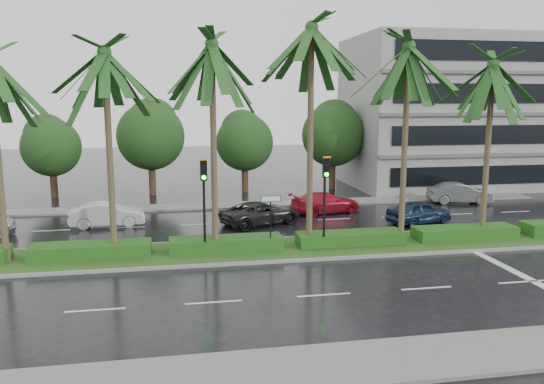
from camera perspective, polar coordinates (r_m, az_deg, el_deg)
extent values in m
plane|color=black|center=(24.32, 2.39, -6.89)|extent=(120.00, 120.00, 0.00)
cube|color=slate|center=(15.20, 11.17, -17.49)|extent=(40.00, 2.40, 0.12)
cube|color=slate|center=(35.78, -1.79, -1.35)|extent=(40.00, 2.00, 0.12)
cube|color=gray|center=(25.24, 1.89, -6.09)|extent=(36.00, 4.00, 0.14)
cube|color=#2D531B|center=(25.22, 1.89, -5.93)|extent=(35.60, 3.70, 0.02)
cube|color=#194B15|center=(24.92, -18.90, -5.94)|extent=(5.20, 1.40, 0.60)
cube|color=#194B15|center=(24.71, -4.95, -5.57)|extent=(5.20, 1.40, 0.60)
cube|color=#194B15|center=(25.92, 8.42, -4.90)|extent=(5.20, 1.40, 0.60)
cube|color=#194B15|center=(28.37, 20.02, -4.11)|extent=(5.20, 1.40, 0.60)
cube|color=silver|center=(31.31, -22.68, -3.84)|extent=(2.00, 0.12, 0.01)
cube|color=silver|center=(19.28, -18.50, -11.95)|extent=(2.00, 0.12, 0.01)
cube|color=silver|center=(30.68, -15.35, -3.70)|extent=(2.00, 0.12, 0.01)
cube|color=silver|center=(19.09, -6.29, -11.70)|extent=(2.00, 0.12, 0.01)
cube|color=silver|center=(30.56, -7.86, -3.48)|extent=(2.00, 0.12, 0.01)
cube|color=silver|center=(19.73, 5.60, -10.96)|extent=(2.00, 0.12, 0.01)
cube|color=silver|center=(30.96, -0.43, -3.21)|extent=(2.00, 0.12, 0.01)
cube|color=silver|center=(21.12, 16.26, -9.89)|extent=(2.00, 0.12, 0.01)
cube|color=silver|center=(31.87, 6.68, -2.91)|extent=(2.00, 0.12, 0.01)
cube|color=silver|center=(23.13, 25.28, -8.73)|extent=(2.00, 0.12, 0.01)
cube|color=silver|center=(33.23, 13.31, -2.58)|extent=(2.00, 0.12, 0.01)
cube|color=silver|center=(35.01, 19.33, -2.25)|extent=(2.00, 0.12, 0.01)
cube|color=silver|center=(37.12, 24.72, -1.93)|extent=(2.00, 0.12, 0.01)
cube|color=silver|center=(24.96, 23.57, -7.27)|extent=(0.40, 6.00, 0.01)
cylinder|color=#443C27|center=(25.72, -26.66, -6.16)|extent=(0.40, 0.40, 0.44)
cylinder|color=#443C27|center=(24.13, -17.06, 3.64)|extent=(0.28, 0.28, 8.84)
cylinder|color=#443C27|center=(24.90, -16.57, -6.01)|extent=(0.40, 0.40, 0.44)
cylinder|color=#443C27|center=(23.79, -6.29, 4.40)|extent=(0.28, 0.28, 9.24)
cylinder|color=#443C27|center=(24.59, -6.10, -5.85)|extent=(0.40, 0.40, 0.44)
cylinder|color=#443C27|center=(24.76, 4.14, 5.63)|extent=(0.28, 0.28, 10.08)
cylinder|color=#443C27|center=(25.57, 4.00, -5.21)|extent=(0.40, 0.40, 0.44)
cylinder|color=#443C27|center=(25.90, 14.07, 4.67)|extent=(0.28, 0.28, 9.30)
cylinder|color=#443C27|center=(26.65, 13.68, -4.85)|extent=(0.40, 0.40, 0.44)
cylinder|color=#443C27|center=(28.33, 22.14, 3.92)|extent=(0.28, 0.28, 8.57)
cylinder|color=#443C27|center=(28.98, 21.63, -4.09)|extent=(0.40, 0.40, 0.44)
cylinder|color=black|center=(23.72, -7.28, -2.77)|extent=(0.12, 0.12, 3.40)
cube|color=black|center=(23.17, -7.37, 2.33)|extent=(0.30, 0.18, 0.90)
cube|color=gold|center=(23.00, -7.38, 3.47)|extent=(0.34, 0.12, 0.06)
cylinder|color=black|center=(23.04, -7.37, 3.04)|extent=(0.18, 0.04, 0.18)
cylinder|color=black|center=(23.07, -7.36, 2.30)|extent=(0.18, 0.04, 0.18)
cylinder|color=#0CE519|center=(23.11, -7.34, 1.56)|extent=(0.18, 0.04, 0.18)
cylinder|color=black|center=(24.60, 5.63, -2.29)|extent=(0.12, 0.12, 3.40)
cube|color=black|center=(24.07, 5.83, 2.64)|extent=(0.30, 0.18, 0.90)
cube|color=gold|center=(23.90, 5.93, 3.74)|extent=(0.34, 0.12, 0.06)
cylinder|color=black|center=(23.94, 5.91, 3.32)|extent=(0.18, 0.04, 0.18)
cylinder|color=black|center=(23.97, 5.90, 2.61)|extent=(0.18, 0.04, 0.18)
cylinder|color=#0CE519|center=(24.01, 5.89, 1.90)|extent=(0.18, 0.04, 0.18)
cylinder|color=black|center=(24.23, -0.16, -3.39)|extent=(0.06, 0.06, 2.60)
cube|color=#0C5926|center=(23.97, -0.15, -0.73)|extent=(0.95, 0.04, 0.30)
cube|color=white|center=(23.94, -0.14, -0.74)|extent=(0.85, 0.01, 0.22)
cylinder|color=#362518|center=(41.63, -22.41, 0.83)|extent=(0.52, 0.52, 2.04)
sphere|color=#1A3D17|center=(41.34, -22.65, 4.47)|extent=(4.20, 4.20, 4.20)
sphere|color=#1A3D17|center=(41.57, -22.63, 5.62)|extent=(3.15, 3.15, 3.15)
cylinder|color=#362518|center=(40.69, -12.75, 1.41)|extent=(0.52, 0.52, 2.42)
sphere|color=#1A3D17|center=(40.36, -12.92, 5.84)|extent=(4.99, 4.99, 4.99)
sphere|color=#1A3D17|center=(40.61, -12.96, 7.24)|extent=(3.74, 3.74, 3.74)
cylinder|color=#362518|center=(40.98, -2.92, 1.50)|extent=(0.52, 0.52, 2.13)
sphere|color=#1A3D17|center=(40.68, -2.96, 5.36)|extent=(4.38, 4.38, 4.38)
sphere|color=#1A3D17|center=(40.92, -3.02, 6.58)|extent=(3.29, 3.29, 3.29)
cylinder|color=#362518|center=(42.41, 6.50, 1.90)|extent=(0.52, 0.52, 2.39)
sphere|color=#1A3D17|center=(42.10, 6.59, 6.10)|extent=(4.92, 4.92, 4.92)
sphere|color=#1A3D17|center=(42.34, 6.49, 7.42)|extent=(3.69, 3.69, 3.69)
cylinder|color=#362518|center=(44.91, 15.10, 2.11)|extent=(0.52, 0.52, 2.45)
sphere|color=#1A3D17|center=(44.61, 15.28, 6.17)|extent=(5.05, 5.05, 5.05)
sphere|color=#1A3D17|center=(44.84, 15.17, 7.45)|extent=(3.79, 3.79, 3.79)
cube|color=gray|center=(46.35, 18.49, 8.10)|extent=(16.00, 10.00, 12.00)
imported|color=#B4B4B4|center=(31.18, -17.31, -2.32)|extent=(1.77, 4.19, 1.35)
imported|color=black|center=(30.24, -1.20, -2.27)|extent=(3.87, 5.18, 1.31)
imported|color=#A41122|center=(33.48, 5.79, -1.14)|extent=(2.72, 4.78, 1.30)
imported|color=#172845|center=(31.62, 15.54, -2.07)|extent=(2.62, 4.23, 1.34)
imported|color=#5A5C5F|center=(38.64, 19.55, -0.12)|extent=(2.19, 4.45, 1.40)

